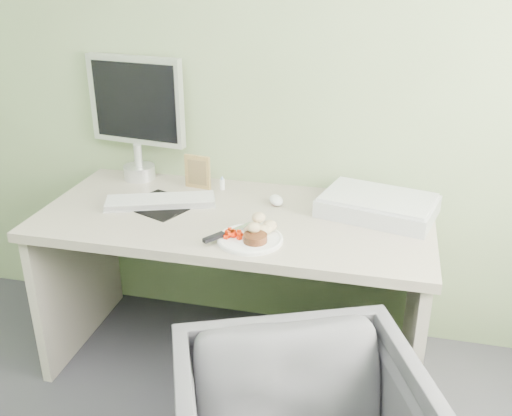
% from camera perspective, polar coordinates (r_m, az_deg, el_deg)
% --- Properties ---
extents(wall_back, '(3.50, 0.00, 3.50)m').
position_cam_1_polar(wall_back, '(2.52, -0.03, 15.87)').
color(wall_back, '#89A271').
rests_on(wall_back, floor).
extents(desk, '(1.60, 0.75, 0.73)m').
position_cam_1_polar(desk, '(2.42, -2.11, -4.55)').
color(desk, '#A99E8E').
rests_on(desk, floor).
extents(plate, '(0.25, 0.25, 0.01)m').
position_cam_1_polar(plate, '(2.12, -0.60, -3.15)').
color(plate, white).
rests_on(plate, desk).
extents(steak, '(0.11, 0.11, 0.03)m').
position_cam_1_polar(steak, '(2.08, -0.09, -3.03)').
color(steak, black).
rests_on(steak, plate).
extents(potato_pile, '(0.12, 0.10, 0.06)m').
position_cam_1_polar(potato_pile, '(2.14, 0.43, -1.79)').
color(potato_pile, '#A57C50').
rests_on(potato_pile, plate).
extents(carrot_heap, '(0.07, 0.07, 0.04)m').
position_cam_1_polar(carrot_heap, '(2.12, -2.27, -2.44)').
color(carrot_heap, red).
rests_on(carrot_heap, plate).
extents(steak_knife, '(0.15, 0.21, 0.02)m').
position_cam_1_polar(steak_knife, '(2.12, -3.46, -2.66)').
color(steak_knife, silver).
rests_on(steak_knife, plate).
extents(mousepad, '(0.34, 0.32, 0.00)m').
position_cam_1_polar(mousepad, '(2.46, -9.53, 0.32)').
color(mousepad, black).
rests_on(mousepad, desk).
extents(keyboard, '(0.48, 0.28, 0.02)m').
position_cam_1_polar(keyboard, '(2.46, -9.53, 0.74)').
color(keyboard, white).
rests_on(keyboard, desk).
extents(computer_mouse, '(0.09, 0.11, 0.04)m').
position_cam_1_polar(computer_mouse, '(2.43, 2.03, 0.79)').
color(computer_mouse, white).
rests_on(computer_mouse, desk).
extents(photo_frame, '(0.12, 0.03, 0.15)m').
position_cam_1_polar(photo_frame, '(2.60, -5.87, 3.61)').
color(photo_frame, '#A3844C').
rests_on(photo_frame, desk).
extents(eyedrop_bottle, '(0.02, 0.02, 0.07)m').
position_cam_1_polar(eyedrop_bottle, '(2.58, -3.39, 2.49)').
color(eyedrop_bottle, white).
rests_on(eyedrop_bottle, desk).
extents(scanner, '(0.51, 0.40, 0.07)m').
position_cam_1_polar(scanner, '(2.38, 12.07, 0.17)').
color(scanner, silver).
rests_on(scanner, desk).
extents(monitor, '(0.48, 0.16, 0.57)m').
position_cam_1_polar(monitor, '(2.70, -11.90, 9.46)').
color(monitor, silver).
rests_on(monitor, desk).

